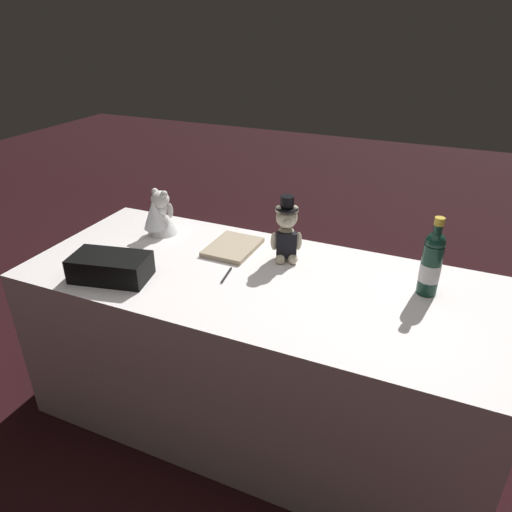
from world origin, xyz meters
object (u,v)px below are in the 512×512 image
Objects in this scene: gift_case_black at (111,267)px; teddy_bear_bride at (160,215)px; signing_pen at (226,276)px; guestbook at (233,247)px; teddy_bear_groom at (286,234)px; champagne_bottle at (431,263)px.

teddy_bear_bride is at bearing -82.22° from gift_case_black.
guestbook is (0.09, -0.25, 0.01)m from signing_pen.
champagne_bottle is (-0.63, 0.05, 0.01)m from teddy_bear_groom.
gift_case_black reaches higher than guestbook.
teddy_bear_groom is 0.34m from signing_pen.
champagne_bottle is at bearing 175.34° from teddy_bear_groom.
champagne_bottle is 1.20× the size of guestbook.
champagne_bottle reaches higher than signing_pen.
signing_pen is at bearing -155.10° from gift_case_black.
teddy_bear_groom is 0.29m from guestbook.
champagne_bottle reaches higher than gift_case_black.
champagne_bottle reaches higher than guestbook.
gift_case_black is 1.29× the size of guestbook.
signing_pen is 0.49× the size of guestbook.
teddy_bear_groom is at bearing -124.39° from signing_pen.
teddy_bear_bride is at bearing -2.48° from champagne_bottle.
champagne_bottle is 2.43× the size of signing_pen.
gift_case_black is 0.58m from guestbook.
champagne_bottle is at bearing 177.52° from teddy_bear_bride.
champagne_bottle is 0.84m from signing_pen.
guestbook is (0.27, 0.01, -0.12)m from teddy_bear_groom.
guestbook is at bearing 2.13° from teddy_bear_groom.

